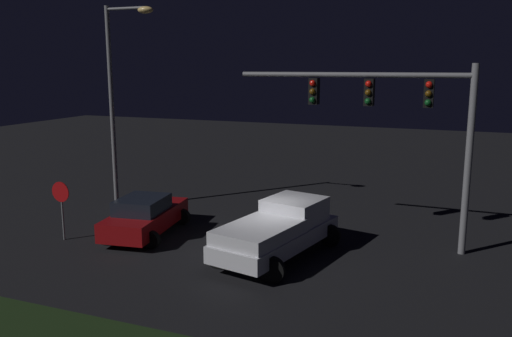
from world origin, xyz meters
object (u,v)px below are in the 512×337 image
car_sedan (145,216)px  stop_sign (61,199)px  traffic_signal_gantry (396,110)px  street_lamp_left (119,86)px  pickup_truck (280,227)px

car_sedan → stop_sign: 3.11m
traffic_signal_gantry → street_lamp_left: street_lamp_left is taller
car_sedan → pickup_truck: bearing=-100.4°
car_sedan → street_lamp_left: street_lamp_left is taller
traffic_signal_gantry → stop_sign: size_ratio=3.73×
pickup_truck → car_sedan: (-5.57, 0.25, -0.26)m
car_sedan → stop_sign: stop_sign is taller
pickup_truck → traffic_signal_gantry: 5.72m
car_sedan → traffic_signal_gantry: 10.12m
car_sedan → traffic_signal_gantry: size_ratio=0.55×
car_sedan → stop_sign: size_ratio=2.06×
pickup_truck → traffic_signal_gantry: size_ratio=0.69×
street_lamp_left → stop_sign: bearing=-84.0°
traffic_signal_gantry → street_lamp_left: 11.95m
car_sedan → stop_sign: bearing=116.5°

